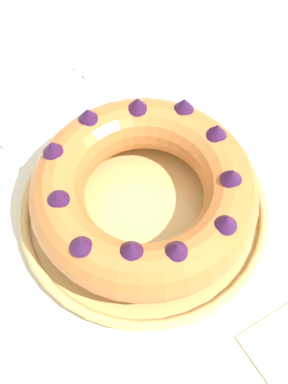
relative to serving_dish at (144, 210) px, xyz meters
name	(u,v)px	position (x,y,z in m)	size (l,w,h in m)	color
ground_plane	(128,371)	(-0.02, -0.04, -0.77)	(8.00, 8.00, 0.00)	brown
dining_table	(116,252)	(-0.02, -0.04, -0.09)	(1.58, 1.03, 0.76)	silver
serving_dish	(144,210)	(0.00, 0.00, 0.00)	(0.29, 0.29, 0.02)	tan
bundt_cake	(144,191)	(0.00, 0.00, 0.04)	(0.26, 0.26, 0.08)	#C67538
fork	(63,84)	(-0.22, 0.06, -0.01)	(0.02, 0.20, 0.01)	white
serving_knife	(31,82)	(-0.26, 0.03, -0.01)	(0.02, 0.22, 0.01)	white
cake_knife	(50,112)	(-0.20, 0.01, -0.01)	(0.02, 0.19, 0.01)	white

